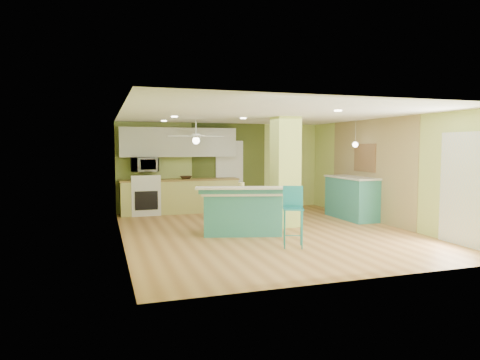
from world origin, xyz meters
name	(u,v)px	position (x,y,z in m)	size (l,w,h in m)	color
floor	(267,232)	(0.00, 0.00, -0.01)	(6.00, 7.00, 0.01)	#A36B39
ceiling	(267,115)	(0.00, 0.00, 2.50)	(6.00, 7.00, 0.01)	white
wall_back	(222,167)	(0.00, 3.50, 1.25)	(6.00, 0.01, 2.50)	#C0D371
wall_front	(362,190)	(0.00, -3.50, 1.25)	(6.00, 0.01, 2.50)	#C0D371
wall_left	(121,177)	(-3.00, 0.00, 1.25)	(0.01, 7.00, 2.50)	#C0D371
wall_right	(386,171)	(3.00, 0.00, 1.25)	(0.01, 7.00, 2.50)	#C0D371
wood_panel	(370,170)	(2.99, 0.60, 1.25)	(0.02, 3.40, 2.50)	#957F55
olive_accent	(229,167)	(0.20, 3.49, 1.25)	(2.20, 0.02, 2.50)	#465221
interior_door	(229,175)	(0.20, 3.46, 1.00)	(0.82, 0.05, 2.00)	white
french_door	(463,189)	(2.97, -2.30, 1.05)	(0.04, 1.08, 2.10)	silver
column	(285,172)	(0.65, 0.50, 1.25)	(0.55, 0.55, 2.50)	#C0D361
kitchen_run	(180,196)	(-1.30, 3.20, 0.47)	(3.25, 0.63, 0.94)	#CCCA6A
stove	(145,198)	(-2.25, 3.19, 0.46)	(0.76, 0.66, 1.08)	white
upper_cabinets	(179,142)	(-1.30, 3.32, 1.95)	(3.20, 0.34, 0.80)	silver
microwave	(145,165)	(-2.25, 3.20, 1.35)	(0.70, 0.48, 0.39)	white
ceiling_fan	(196,137)	(-1.10, 2.00, 2.08)	(1.41, 1.41, 0.61)	white
pendant_lamp	(355,144)	(2.65, 0.75, 1.88)	(0.14, 0.14, 0.69)	silver
wall_decor	(365,158)	(2.96, 0.80, 1.55)	(0.03, 0.90, 0.70)	brown
peninsula	(242,211)	(-0.56, -0.03, 0.47)	(2.00, 1.45, 1.02)	teal
bar_stool	(293,206)	(-0.04, -1.40, 0.74)	(0.48, 0.48, 1.11)	teal
side_counter	(352,198)	(2.70, 0.91, 0.54)	(0.71, 1.67, 1.07)	teal
fruit_bowl	(186,177)	(-1.14, 3.17, 0.98)	(0.34, 0.34, 0.08)	#382516
canister	(241,187)	(-0.52, 0.17, 0.98)	(0.13, 0.13, 0.18)	gold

